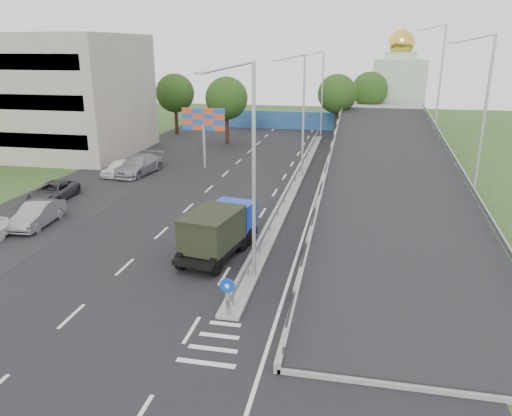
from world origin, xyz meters
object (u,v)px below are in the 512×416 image
(lamp_post_mid, at_px, (301,110))
(church, at_px, (398,87))
(sign_bollard, at_px, (228,297))
(lamp_post_near, at_px, (250,163))
(billboard, at_px, (204,123))
(parked_car_d, at_px, (138,165))
(dump_truck, at_px, (219,229))
(parked_car_c, at_px, (53,192))
(lamp_post_far, at_px, (321,90))
(parked_car_b, at_px, (37,214))
(parked_car_e, at_px, (120,167))

(lamp_post_mid, relative_size, church, 0.73)
(sign_bollard, relative_size, lamp_post_near, 0.17)
(sign_bollard, height_order, billboard, billboard)
(lamp_post_near, distance_m, parked_car_d, 23.75)
(church, relative_size, dump_truck, 2.18)
(dump_truck, xyz_separation_m, parked_car_d, (-11.83, 15.89, -0.64))
(sign_bollard, height_order, parked_car_c, sign_bollard)
(church, height_order, billboard, church)
(lamp_post_near, bearing_deg, parked_car_d, 127.40)
(parked_car_c, bearing_deg, lamp_post_mid, 27.45)
(sign_bollard, height_order, lamp_post_far, lamp_post_far)
(lamp_post_near, distance_m, lamp_post_mid, 20.00)
(lamp_post_near, relative_size, parked_car_b, 2.22)
(parked_car_c, relative_size, parked_car_e, 1.20)
(lamp_post_mid, xyz_separation_m, parked_car_e, (-15.60, -2.19, -5.12))
(parked_car_c, bearing_deg, parked_car_d, 68.28)
(sign_bollard, relative_size, parked_car_e, 0.41)
(lamp_post_mid, distance_m, parked_car_b, 21.82)
(lamp_post_mid, relative_size, parked_car_c, 2.08)
(billboard, distance_m, parked_car_d, 6.98)
(parked_car_b, height_order, parked_car_c, parked_car_b)
(lamp_post_near, xyz_separation_m, dump_truck, (-2.28, 2.56, -4.33))
(lamp_post_mid, relative_size, parked_car_b, 2.22)
(church, xyz_separation_m, parked_car_c, (-26.82, -44.22, -4.64))
(sign_bollard, distance_m, parked_car_e, 26.61)
(lamp_post_far, distance_m, parked_car_c, 35.02)
(sign_bollard, bearing_deg, parked_car_b, 149.64)
(parked_car_b, height_order, parked_car_e, parked_car_b)
(lamp_post_mid, relative_size, billboard, 1.83)
(lamp_post_near, xyz_separation_m, parked_car_c, (-16.93, 9.78, -5.14))
(sign_bollard, bearing_deg, lamp_post_near, 88.36)
(lamp_post_near, distance_m, parked_car_c, 20.22)
(parked_car_d, distance_m, parked_car_e, 1.64)
(lamp_post_near, height_order, church, church)
(sign_bollard, relative_size, dump_truck, 0.26)
(lamp_post_near, relative_size, parked_car_e, 2.49)
(lamp_post_near, distance_m, parked_car_b, 16.32)
(dump_truck, relative_size, parked_car_e, 1.57)
(lamp_post_far, relative_size, parked_car_d, 1.74)
(parked_car_b, bearing_deg, parked_car_d, 83.29)
(lamp_post_mid, xyz_separation_m, lamp_post_far, (0.00, 20.00, 0.00))
(billboard, xyz_separation_m, parked_car_e, (-6.49, -4.19, -3.50))
(parked_car_d, bearing_deg, lamp_post_far, 64.20)
(lamp_post_mid, xyz_separation_m, dump_truck, (-2.28, -17.44, -4.33))
(billboard, bearing_deg, parked_car_b, -108.17)
(sign_bollard, height_order, lamp_post_near, lamp_post_near)
(dump_truck, distance_m, parked_car_c, 16.36)
(billboard, bearing_deg, dump_truck, -70.64)
(sign_bollard, height_order, church, church)
(lamp_post_far, bearing_deg, dump_truck, -93.48)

